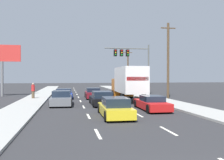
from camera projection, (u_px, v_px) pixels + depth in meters
The scene contains 16 objects.
ground_plane at pixel (93, 98), 29.37m from camera, with size 140.00×140.00×0.00m, color #2B2B2D.
sidewalk_right at pixel (162, 101), 25.64m from camera, with size 2.79×80.00×0.14m, color #9E9E99.
sidewalk_left at pixel (29, 103), 23.26m from camera, with size 2.79×80.00×0.14m, color #9E9E99.
lane_markings at pixel (94, 99), 28.66m from camera, with size 3.54×57.00×0.01m.
car_blue at pixel (64, 94), 29.20m from camera, with size 2.02×4.26×1.16m.
car_gray at pixel (62, 98), 22.28m from camera, with size 1.99×4.60×1.32m.
car_maroon at pixel (93, 94), 29.24m from camera, with size 1.91×4.42×1.25m.
car_black at pixel (102, 99), 22.29m from camera, with size 1.96×4.54×1.27m.
car_yellow at pixel (115, 108), 15.85m from camera, with size 1.90×4.67×1.26m.
box_truck at pixel (128, 82), 26.27m from camera, with size 2.58×7.99×3.58m.
car_red at pixel (152, 103), 19.05m from camera, with size 1.92×4.69×1.12m.
traffic_signal_mast at pixel (129, 57), 34.88m from camera, with size 6.52×0.69×7.19m.
utility_pole_mid at pixel (168, 60), 29.01m from camera, with size 1.80×0.28×8.93m.
utility_pole_far at pixel (128, 69), 49.21m from camera, with size 1.80×0.28×8.01m.
roadside_billboard at pixel (2, 59), 32.02m from camera, with size 4.69×0.36×6.76m.
pedestrian_near_corner at pixel (33, 91), 27.80m from camera, with size 0.38×0.38×1.73m.
Camera 1 is at (-3.05, -4.26, 2.61)m, focal length 39.32 mm.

